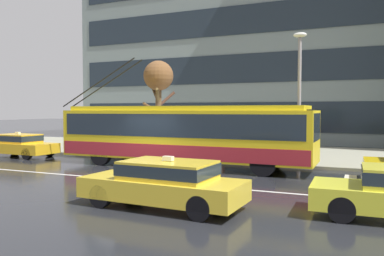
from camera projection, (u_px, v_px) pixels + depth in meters
name	position (u px, v px, depth m)	size (l,w,h in m)	color
ground_plane	(133.00, 174.00, 15.99)	(160.00, 160.00, 0.00)	#222429
sidewalk_slab	(213.00, 151.00, 24.54)	(80.00, 10.00, 0.14)	gray
crosswalk_stripe_edge_near	(349.00, 184.00, 13.81)	(0.44, 4.40, 0.01)	beige
crosswalk_stripe_inner_a	(377.00, 186.00, 13.45)	(0.44, 4.40, 0.01)	beige
lane_centre_line	(116.00, 179.00, 14.89)	(72.00, 0.14, 0.01)	silver
trolleybus	(183.00, 133.00, 18.03)	(12.70, 2.64, 5.12)	yellow
taxi_queued_behind_bus	(19.00, 144.00, 22.06)	(4.33, 1.93, 1.39)	gold
taxi_oncoming_near	(165.00, 181.00, 10.51)	(4.51, 1.98, 1.39)	yellow
bus_shelter	(176.00, 120.00, 22.04)	(3.81, 1.61, 2.58)	gray
pedestrian_at_shelter	(224.00, 127.00, 20.21)	(1.49, 1.49, 1.95)	brown
pedestrian_approaching_curb	(270.00, 127.00, 20.44)	(1.30, 1.30, 1.94)	#465251
pedestrian_walking_past	(199.00, 125.00, 21.77)	(1.56, 1.56, 1.99)	black
street_lamp	(299.00, 86.00, 17.89)	(0.60, 0.32, 6.02)	gray
street_tree_bare	(158.00, 80.00, 22.78)	(1.76, 2.00, 5.36)	brown
office_tower_corner_left	(242.00, 34.00, 37.11)	(27.95, 12.56, 19.59)	gray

